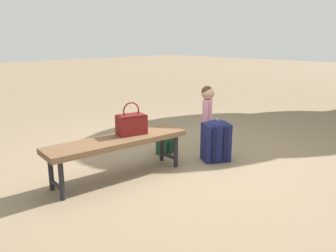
{
  "coord_description": "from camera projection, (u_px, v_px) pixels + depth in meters",
  "views": [
    {
      "loc": [
        -3.02,
        -2.69,
        1.5
      ],
      "look_at": [
        -0.12,
        0.18,
        0.45
      ],
      "focal_mm": 36.68,
      "sensor_mm": 36.0,
      "label": 1
    }
  ],
  "objects": [
    {
      "name": "park_bench",
      "position": [
        118.0,
        143.0,
        3.71
      ],
      "size": [
        1.64,
        0.59,
        0.45
      ],
      "color": "brown",
      "rests_on": "ground"
    },
    {
      "name": "backpack_large",
      "position": [
        216.0,
        139.0,
        4.28
      ],
      "size": [
        0.4,
        0.38,
        0.55
      ],
      "color": "#191E4C",
      "rests_on": "ground"
    },
    {
      "name": "ground_plane",
      "position": [
        185.0,
        162.0,
        4.29
      ],
      "size": [
        40.0,
        40.0,
        0.0
      ],
      "primitive_type": "plane",
      "color": "#7F6B51",
      "rests_on": "ground"
    },
    {
      "name": "child_standing",
      "position": [
        207.0,
        107.0,
        4.71
      ],
      "size": [
        0.21,
        0.18,
        0.87
      ],
      "color": "#CCCC8C",
      "rests_on": "ground"
    },
    {
      "name": "backpack_small",
      "position": [
        165.0,
        140.0,
        4.55
      ],
      "size": [
        0.25,
        0.23,
        0.37
      ],
      "color": "#1E4C2D",
      "rests_on": "ground"
    },
    {
      "name": "handbag",
      "position": [
        131.0,
        123.0,
        3.83
      ],
      "size": [
        0.36,
        0.26,
        0.37
      ],
      "color": "maroon",
      "rests_on": "park_bench"
    }
  ]
}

